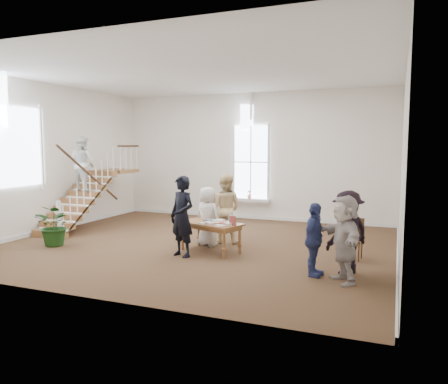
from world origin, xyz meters
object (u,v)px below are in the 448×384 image
at_px(elderly_woman, 207,216).
at_px(woman_cluster_b, 348,232).
at_px(woman_cluster_c, 344,239).
at_px(floor_plant, 56,225).
at_px(police_officer, 182,216).
at_px(woman_cluster_a, 314,240).
at_px(side_chair, 354,236).
at_px(library_table, 212,226).
at_px(person_yellow, 225,209).

xyz_separation_m(elderly_woman, woman_cluster_b, (3.69, -1.24, 0.08)).
height_order(woman_cluster_c, floor_plant, woman_cluster_c).
distance_m(elderly_woman, floor_plant, 4.00).
xyz_separation_m(police_officer, woman_cluster_a, (3.19, -0.44, -0.21)).
relative_size(woman_cluster_b, side_chair, 1.80).
xyz_separation_m(elderly_woman, woman_cluster_a, (3.09, -1.69, -0.03)).
height_order(library_table, person_yellow, person_yellow).
height_order(library_table, woman_cluster_a, woman_cluster_a).
xyz_separation_m(woman_cluster_c, side_chair, (0.01, 1.92, -0.32)).
bearing_deg(woman_cluster_a, police_officer, 90.88).
relative_size(police_officer, person_yellow, 1.02).
xyz_separation_m(library_table, side_chair, (3.33, 0.64, -0.14)).
distance_m(woman_cluster_c, side_chair, 1.94).
relative_size(person_yellow, floor_plant, 1.71).
bearing_deg(side_chair, woman_cluster_a, -103.18).
height_order(library_table, elderly_woman, elderly_woman).
distance_m(woman_cluster_a, woman_cluster_c, 0.65).
height_order(person_yellow, woman_cluster_b, person_yellow).
relative_size(elderly_woman, woman_cluster_c, 0.92).
distance_m(library_table, person_yellow, 1.15).
relative_size(library_table, side_chair, 1.84).
height_order(person_yellow, side_chair, person_yellow).
height_order(woman_cluster_b, side_chair, woman_cluster_b).
bearing_deg(police_officer, woman_cluster_c, 11.11).
distance_m(library_table, woman_cluster_a, 2.91).
relative_size(library_table, floor_plant, 1.60).
bearing_deg(side_chair, person_yellow, 178.82).
height_order(person_yellow, woman_cluster_c, person_yellow).
relative_size(police_officer, side_chair, 2.02).
bearing_deg(woman_cluster_c, library_table, -139.56).
distance_m(elderly_woman, woman_cluster_a, 3.52).
xyz_separation_m(library_table, police_officer, (-0.49, -0.64, 0.30)).
bearing_deg(side_chair, woman_cluster_c, -83.62).
distance_m(library_table, police_officer, 0.86).
bearing_deg(elderly_woman, woman_cluster_a, 166.11).
height_order(police_officer, woman_cluster_b, police_officer).
xyz_separation_m(woman_cluster_b, side_chair, (0.02, 1.27, -0.33)).
xyz_separation_m(elderly_woman, side_chair, (3.71, 0.03, -0.25)).
xyz_separation_m(police_officer, person_yellow, (0.40, 1.75, -0.02)).
height_order(police_officer, person_yellow, police_officer).
bearing_deg(floor_plant, woman_cluster_c, -2.93).
distance_m(library_table, side_chair, 3.39).
bearing_deg(person_yellow, woman_cluster_a, 139.05).
xyz_separation_m(woman_cluster_a, floor_plant, (-6.79, 0.18, -0.20)).
relative_size(woman_cluster_a, woman_cluster_c, 0.88).
distance_m(elderly_woman, woman_cluster_b, 3.90).
relative_size(person_yellow, woman_cluster_a, 1.26).
relative_size(library_table, person_yellow, 0.93).
xyz_separation_m(library_table, woman_cluster_b, (3.31, -0.62, 0.19)).
relative_size(elderly_woman, woman_cluster_a, 1.05).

